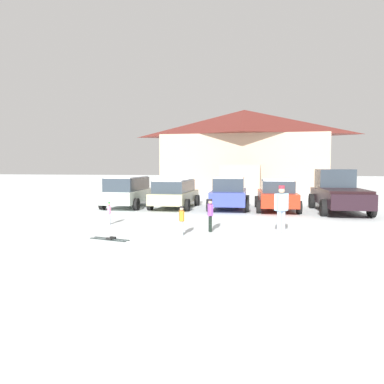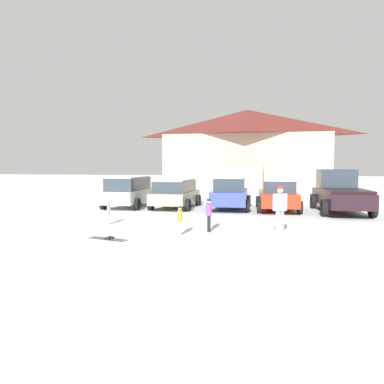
{
  "view_description": "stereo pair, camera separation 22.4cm",
  "coord_description": "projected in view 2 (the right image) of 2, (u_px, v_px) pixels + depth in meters",
  "views": [
    {
      "loc": [
        2.58,
        -8.63,
        2.34
      ],
      "look_at": [
        -0.66,
        7.79,
        1.15
      ],
      "focal_mm": 35.0,
      "sensor_mm": 36.0,
      "label": 1
    },
    {
      "loc": [
        2.8,
        -8.58,
        2.34
      ],
      "look_at": [
        -0.66,
        7.79,
        1.15
      ],
      "focal_mm": 35.0,
      "sensor_mm": 36.0,
      "label": 2
    }
  ],
  "objects": [
    {
      "name": "ground",
      "position": [
        152.0,
        262.0,
        9.12
      ],
      "size": [
        160.0,
        160.0,
        0.0
      ],
      "primitive_type": "plane",
      "color": "silver"
    },
    {
      "name": "ski_lodge",
      "position": [
        247.0,
        149.0,
        38.43
      ],
      "size": [
        16.6,
        9.79,
        8.05
      ],
      "color": "tan",
      "rests_on": "ground"
    },
    {
      "name": "parked_white_suv",
      "position": [
        129.0,
        191.0,
        21.01
      ],
      "size": [
        2.15,
        4.48,
        1.73
      ],
      "color": "white",
      "rests_on": "ground"
    },
    {
      "name": "parked_beige_suv",
      "position": [
        176.0,
        192.0,
        20.61
      ],
      "size": [
        2.21,
        4.46,
        1.58
      ],
      "color": "tan",
      "rests_on": "ground"
    },
    {
      "name": "parked_blue_hatchback",
      "position": [
        230.0,
        193.0,
        20.2
      ],
      "size": [
        2.28,
        4.73,
        1.73
      ],
      "color": "#3744A1",
      "rests_on": "ground"
    },
    {
      "name": "parked_red_sedan",
      "position": [
        278.0,
        195.0,
        19.38
      ],
      "size": [
        2.34,
        4.47,
        1.63
      ],
      "color": "red",
      "rests_on": "ground"
    },
    {
      "name": "pickup_truck",
      "position": [
        339.0,
        192.0,
        18.83
      ],
      "size": [
        2.52,
        5.65,
        2.15
      ],
      "color": "black",
      "rests_on": "ground"
    },
    {
      "name": "skier_adult_in_blue_parka",
      "position": [
        280.0,
        207.0,
        12.55
      ],
      "size": [
        0.48,
        0.46,
        1.67
      ],
      "color": "#A4B2C7",
      "rests_on": "ground"
    },
    {
      "name": "skier_child_in_purple_jacket",
      "position": [
        209.0,
        213.0,
        13.2
      ],
      "size": [
        0.24,
        0.42,
        1.16
      ],
      "color": "black",
      "rests_on": "ground"
    },
    {
      "name": "skier_child_in_pink_snowsuit",
      "position": [
        109.0,
        212.0,
        14.9
      ],
      "size": [
        0.21,
        0.31,
        0.89
      ],
      "color": "#A2B4CB",
      "rests_on": "ground"
    },
    {
      "name": "skier_child_in_orange_jacket",
      "position": [
        180.0,
        219.0,
        12.52
      ],
      "size": [
        0.22,
        0.35,
        0.99
      ],
      "color": "#96B4C2",
      "rests_on": "ground"
    },
    {
      "name": "pair_of_skis",
      "position": [
        108.0,
        239.0,
        11.86
      ],
      "size": [
        1.39,
        0.62,
        0.08
      ],
      "color": "#232D2C",
      "rests_on": "ground"
    }
  ]
}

